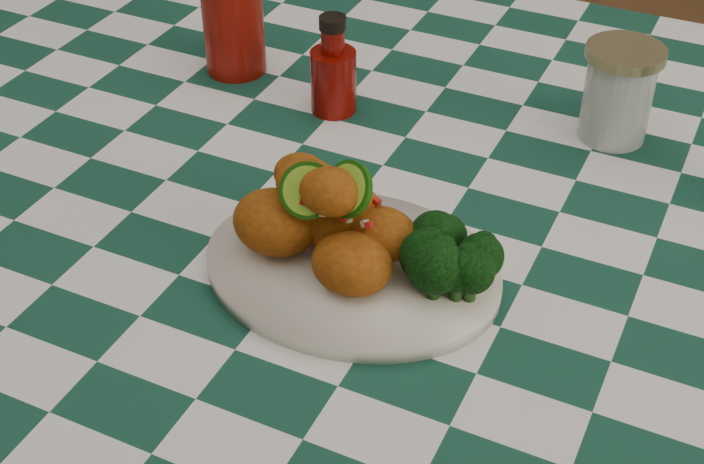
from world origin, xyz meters
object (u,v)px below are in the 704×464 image
at_px(fried_chicken_pile, 336,215).
at_px(ketchup_bottle, 333,65).
at_px(mason_jar, 618,93).
at_px(red_tumbler, 233,22).
at_px(plate, 352,269).
at_px(wooden_chair_left, 362,40).
at_px(dining_table, 377,402).

bearing_deg(fried_chicken_pile, ketchup_bottle, 116.75).
bearing_deg(mason_jar, red_tumbler, -174.08).
bearing_deg(plate, wooden_chair_left, 114.37).
xyz_separation_m(ketchup_bottle, mason_jar, (0.32, 0.09, -0.00)).
xyz_separation_m(dining_table, red_tumbler, (-0.26, 0.12, 0.46)).
height_order(fried_chicken_pile, ketchup_bottle, ketchup_bottle).
height_order(plate, wooden_chair_left, wooden_chair_left).
xyz_separation_m(dining_table, mason_jar, (0.22, 0.17, 0.45)).
height_order(red_tumbler, mason_jar, red_tumbler).
xyz_separation_m(plate, ketchup_bottle, (-0.16, 0.27, 0.05)).
bearing_deg(mason_jar, ketchup_bottle, -164.93).
distance_m(plate, mason_jar, 0.40).
bearing_deg(red_tumbler, mason_jar, 5.92).
bearing_deg(dining_table, ketchup_bottle, 140.66).
xyz_separation_m(mason_jar, wooden_chair_left, (-0.60, 0.60, -0.34)).
height_order(ketchup_bottle, mason_jar, ketchup_bottle).
bearing_deg(fried_chicken_pile, mason_jar, 63.14).
xyz_separation_m(plate, red_tumbler, (-0.31, 0.31, 0.06)).
xyz_separation_m(plate, mason_jar, (0.17, 0.36, 0.05)).
distance_m(ketchup_bottle, wooden_chair_left, 0.81).
height_order(dining_table, plate, plate).
height_order(fried_chicken_pile, wooden_chair_left, wooden_chair_left).
distance_m(red_tumbler, ketchup_bottle, 0.16).
xyz_separation_m(dining_table, fried_chicken_pile, (0.03, -0.19, 0.46)).
height_order(red_tumbler, wooden_chair_left, wooden_chair_left).
bearing_deg(mason_jar, plate, -114.67).
distance_m(fried_chicken_pile, red_tumbler, 0.43).
distance_m(plate, red_tumbler, 0.45).
height_order(fried_chicken_pile, red_tumbler, red_tumbler).
height_order(dining_table, mason_jar, mason_jar).
xyz_separation_m(plate, wooden_chair_left, (-0.43, 0.96, -0.29)).
xyz_separation_m(dining_table, wooden_chair_left, (-0.38, 0.77, 0.11)).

